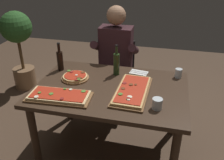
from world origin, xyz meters
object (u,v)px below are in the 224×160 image
object	(u,v)px
tumbler_far_side	(178,74)
oil_bottle_amber	(116,63)
tumbler_near_camera	(157,104)
pizza_round_far	(75,77)
seated_diner	(115,56)
pizza_rectangular_front	(59,96)
diner_chair	(117,72)
dining_table	(111,96)
potted_plant_corner	(19,42)
wine_bottle_dark	(60,60)
pizza_rectangular_left	(132,91)

from	to	relation	value
tumbler_far_side	oil_bottle_amber	bearing A→B (deg)	-172.98
oil_bottle_amber	tumbler_near_camera	world-z (taller)	oil_bottle_amber
pizza_round_far	seated_diner	size ratio (longest dim) A/B	0.20
tumbler_near_camera	pizza_rectangular_front	bearing A→B (deg)	-177.59
diner_chair	dining_table	bearing A→B (deg)	-81.58
tumbler_far_side	pizza_rectangular_front	bearing A→B (deg)	-147.12
dining_table	pizza_round_far	bearing A→B (deg)	167.71
diner_chair	potted_plant_corner	distance (m)	1.49
tumbler_near_camera	diner_chair	world-z (taller)	diner_chair
pizza_rectangular_front	diner_chair	size ratio (longest dim) A/B	0.65
dining_table	pizza_round_far	distance (m)	0.41
seated_diner	pizza_round_far	bearing A→B (deg)	-111.24
tumbler_far_side	seated_diner	bearing A→B (deg)	152.50
tumbler_far_side	seated_diner	xyz separation A→B (m)	(-0.73, 0.38, -0.04)
diner_chair	wine_bottle_dark	bearing A→B (deg)	-128.20
dining_table	seated_diner	distance (m)	0.75
pizza_rectangular_front	oil_bottle_amber	size ratio (longest dim) A/B	1.80
pizza_rectangular_front	tumbler_far_side	distance (m)	1.18
pizza_rectangular_front	potted_plant_corner	xyz separation A→B (m)	(-1.21, 1.29, -0.04)
pizza_rectangular_left	diner_chair	distance (m)	1.00
dining_table	potted_plant_corner	bearing A→B (deg)	147.77
oil_bottle_amber	potted_plant_corner	size ratio (longest dim) A/B	0.27
pizza_rectangular_left	seated_diner	distance (m)	0.85
tumbler_far_side	potted_plant_corner	size ratio (longest dim) A/B	0.08
pizza_rectangular_front	seated_diner	bearing A→B (deg)	75.83
pizza_rectangular_left	oil_bottle_amber	xyz separation A→B (m)	(-0.22, 0.33, 0.10)
pizza_rectangular_front	wine_bottle_dark	world-z (taller)	wine_bottle_dark
diner_chair	seated_diner	world-z (taller)	seated_diner
tumbler_far_side	diner_chair	size ratio (longest dim) A/B	0.11
dining_table	wine_bottle_dark	world-z (taller)	wine_bottle_dark
pizza_round_far	tumbler_near_camera	bearing A→B (deg)	-22.05
oil_bottle_amber	seated_diner	distance (m)	0.49
tumbler_near_camera	seated_diner	xyz separation A→B (m)	(-0.57, 0.99, -0.04)
tumbler_far_side	diner_chair	world-z (taller)	diner_chair
wine_bottle_dark	diner_chair	bearing A→B (deg)	51.80
oil_bottle_amber	dining_table	bearing A→B (deg)	-88.06
dining_table	wine_bottle_dark	size ratio (longest dim) A/B	4.69
pizza_rectangular_left	pizza_round_far	distance (m)	0.60
dining_table	tumbler_near_camera	xyz separation A→B (m)	(0.44, -0.25, 0.14)
pizza_round_far	tumbler_far_side	bearing A→B (deg)	15.42
dining_table	pizza_rectangular_front	distance (m)	0.49
pizza_round_far	tumbler_near_camera	size ratio (longest dim) A/B	3.01
wine_bottle_dark	tumbler_far_side	bearing A→B (deg)	5.09
pizza_rectangular_front	oil_bottle_amber	bearing A→B (deg)	56.38
oil_bottle_amber	tumbler_near_camera	bearing A→B (deg)	-49.54
diner_chair	seated_diner	size ratio (longest dim) A/B	0.65
pizza_rectangular_left	tumbler_near_camera	size ratio (longest dim) A/B	6.68
pizza_rectangular_left	potted_plant_corner	size ratio (longest dim) A/B	0.52
wine_bottle_dark	tumbler_far_side	size ratio (longest dim) A/B	3.26
wine_bottle_dark	seated_diner	xyz separation A→B (m)	(0.48, 0.49, -0.11)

